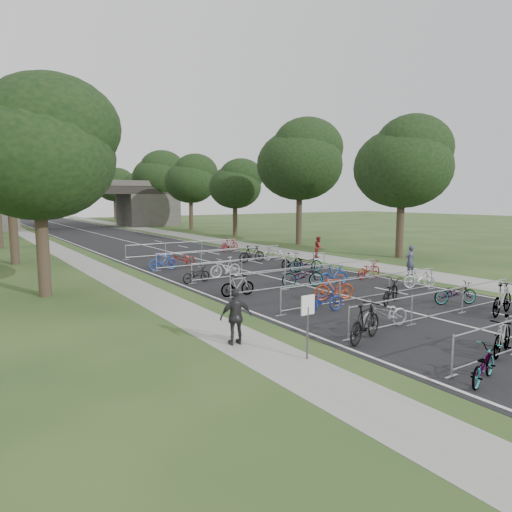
# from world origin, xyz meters

# --- Properties ---
(road) EXTENTS (11.00, 140.00, 0.01)m
(road) POSITION_xyz_m (0.00, 50.00, 0.01)
(road) COLOR black
(road) RESTS_ON ground
(sidewalk_right) EXTENTS (3.00, 140.00, 0.01)m
(sidewalk_right) POSITION_xyz_m (8.00, 50.00, 0.01)
(sidewalk_right) COLOR gray
(sidewalk_right) RESTS_ON ground
(sidewalk_left) EXTENTS (2.00, 140.00, 0.01)m
(sidewalk_left) POSITION_xyz_m (-7.50, 50.00, 0.01)
(sidewalk_left) COLOR gray
(sidewalk_left) RESTS_ON ground
(lane_markings) EXTENTS (0.12, 140.00, 0.00)m
(lane_markings) POSITION_xyz_m (0.00, 50.00, 0.00)
(lane_markings) COLOR silver
(lane_markings) RESTS_ON ground
(overpass_bridge) EXTENTS (31.00, 8.00, 7.05)m
(overpass_bridge) POSITION_xyz_m (0.00, 65.00, 3.53)
(overpass_bridge) COLOR #413E3A
(overpass_bridge) RESTS_ON ground
(park_sign) EXTENTS (0.45, 0.06, 1.83)m
(park_sign) POSITION_xyz_m (-6.80, 3.00, 1.27)
(park_sign) COLOR #4C4C51
(park_sign) RESTS_ON ground
(tree_left_0) EXTENTS (6.72, 6.72, 10.25)m
(tree_left_0) POSITION_xyz_m (-11.39, 15.93, 6.49)
(tree_left_0) COLOR #33261C
(tree_left_0) RESTS_ON ground
(tree_right_0) EXTENTS (7.17, 7.17, 10.93)m
(tree_right_0) POSITION_xyz_m (13.11, 15.93, 6.92)
(tree_right_0) COLOR #33261C
(tree_right_0) RESTS_ON ground
(tree_left_1) EXTENTS (7.56, 7.56, 11.53)m
(tree_left_1) POSITION_xyz_m (-11.39, 27.93, 7.30)
(tree_left_1) COLOR #33261C
(tree_left_1) RESTS_ON ground
(tree_right_1) EXTENTS (8.18, 8.18, 12.47)m
(tree_right_1) POSITION_xyz_m (13.11, 27.93, 7.90)
(tree_right_1) COLOR #33261C
(tree_right_1) RESTS_ON ground
(tree_right_2) EXTENTS (6.16, 6.16, 9.39)m
(tree_right_2) POSITION_xyz_m (13.11, 39.93, 5.95)
(tree_right_2) COLOR #33261C
(tree_right_2) RESTS_ON ground
(tree_right_3) EXTENTS (7.17, 7.17, 10.93)m
(tree_right_3) POSITION_xyz_m (13.11, 51.93, 6.92)
(tree_right_3) COLOR #33261C
(tree_right_3) RESTS_ON ground
(tree_right_4) EXTENTS (8.18, 8.18, 12.47)m
(tree_right_4) POSITION_xyz_m (13.11, 63.93, 7.90)
(tree_right_4) COLOR #33261C
(tree_right_4) RESTS_ON ground
(tree_right_5) EXTENTS (6.16, 6.16, 9.39)m
(tree_right_5) POSITION_xyz_m (13.11, 75.93, 5.95)
(tree_right_5) COLOR #33261C
(tree_right_5) RESTS_ON ground
(tree_right_6) EXTENTS (7.17, 7.17, 10.93)m
(tree_right_6) POSITION_xyz_m (13.11, 87.93, 6.92)
(tree_right_6) COLOR #33261C
(tree_right_6) RESTS_ON ground
(barrier_row_1) EXTENTS (9.70, 0.08, 1.10)m
(barrier_row_1) POSITION_xyz_m (0.00, 3.60, 0.55)
(barrier_row_1) COLOR #AAACB2
(barrier_row_1) RESTS_ON ground
(barrier_row_2) EXTENTS (9.70, 0.08, 1.10)m
(barrier_row_2) POSITION_xyz_m (0.00, 7.20, 0.55)
(barrier_row_2) COLOR #AAACB2
(barrier_row_2) RESTS_ON ground
(barrier_row_3) EXTENTS (9.70, 0.08, 1.10)m
(barrier_row_3) POSITION_xyz_m (0.00, 11.00, 0.55)
(barrier_row_3) COLOR #AAACB2
(barrier_row_3) RESTS_ON ground
(barrier_row_4) EXTENTS (9.70, 0.08, 1.10)m
(barrier_row_4) POSITION_xyz_m (0.00, 15.00, 0.55)
(barrier_row_4) COLOR #AAACB2
(barrier_row_4) RESTS_ON ground
(barrier_row_5) EXTENTS (9.70, 0.08, 1.10)m
(barrier_row_5) POSITION_xyz_m (0.00, 20.00, 0.55)
(barrier_row_5) COLOR #AAACB2
(barrier_row_5) RESTS_ON ground
(barrier_row_6) EXTENTS (9.70, 0.08, 1.10)m
(barrier_row_6) POSITION_xyz_m (0.00, 26.00, 0.55)
(barrier_row_6) COLOR #AAACB2
(barrier_row_6) RESTS_ON ground
(bike_0) EXTENTS (1.78, 1.02, 0.88)m
(bike_0) POSITION_xyz_m (-4.30, -0.63, 0.44)
(bike_0) COLOR #AAACB2
(bike_0) RESTS_ON ground
(bike_1) EXTENTS (1.93, 1.01, 1.11)m
(bike_1) POSITION_xyz_m (-1.91, 0.19, 0.56)
(bike_1) COLOR #AAACB2
(bike_1) RESTS_ON ground
(bike_4) EXTENTS (2.13, 1.20, 1.23)m
(bike_4) POSITION_xyz_m (-4.30, 3.20, 0.62)
(bike_4) COLOR black
(bike_4) RESTS_ON ground
(bike_5) EXTENTS (1.96, 0.95, 0.99)m
(bike_5) POSITION_xyz_m (-2.55, 3.89, 0.49)
(bike_5) COLOR #929299
(bike_5) RESTS_ON ground
(bike_6) EXTENTS (2.16, 1.00, 1.25)m
(bike_6) POSITION_xyz_m (2.51, 2.58, 0.63)
(bike_6) COLOR #AAACB2
(bike_6) RESTS_ON ground
(bike_7) EXTENTS (1.97, 1.41, 0.98)m
(bike_7) POSITION_xyz_m (2.62, 4.61, 0.49)
(bike_7) COLOR #AAACB2
(bike_7) RESTS_ON ground
(bike_8) EXTENTS (1.89, 0.77, 0.97)m
(bike_8) POSITION_xyz_m (-2.93, 6.66, 0.48)
(bike_8) COLOR navy
(bike_8) RESTS_ON ground
(bike_9) EXTENTS (1.96, 1.08, 1.13)m
(bike_9) POSITION_xyz_m (-1.11, 7.99, 0.57)
(bike_9) COLOR #9C3516
(bike_9) RESTS_ON ground
(bike_10) EXTENTS (2.14, 1.50, 1.07)m
(bike_10) POSITION_xyz_m (0.47, 6.22, 0.53)
(bike_10) COLOR black
(bike_10) RESTS_ON ground
(bike_11) EXTENTS (1.70, 1.12, 0.99)m
(bike_11) POSITION_xyz_m (4.30, 7.65, 0.50)
(bike_11) COLOR #B8BAC1
(bike_11) RESTS_ON ground
(bike_12) EXTENTS (1.71, 0.59, 1.01)m
(bike_12) POSITION_xyz_m (-4.19, 11.06, 0.50)
(bike_12) COLOR #AAACB2
(bike_12) RESTS_ON ground
(bike_13) EXTENTS (2.27, 1.44, 1.13)m
(bike_13) POSITION_xyz_m (-0.35, 11.10, 0.56)
(bike_13) COLOR #AAACB2
(bike_13) RESTS_ON ground
(bike_14) EXTENTS (1.75, 0.74, 1.02)m
(bike_14) POSITION_xyz_m (1.40, 10.66, 0.51)
(bike_14) COLOR navy
(bike_14) RESTS_ON ground
(bike_15) EXTENTS (1.94, 0.84, 0.99)m
(bike_15) POSITION_xyz_m (4.30, 10.99, 0.50)
(bike_15) COLOR maroon
(bike_15) RESTS_ON ground
(bike_16) EXTENTS (1.78, 0.88, 0.90)m
(bike_16) POSITION_xyz_m (-4.30, 15.09, 0.45)
(bike_16) COLOR black
(bike_16) RESTS_ON ground
(bike_17) EXTENTS (1.93, 0.57, 1.15)m
(bike_17) POSITION_xyz_m (-2.22, 15.64, 0.58)
(bike_17) COLOR #B6B5BE
(bike_17) RESTS_ON ground
(bike_18) EXTENTS (2.21, 1.30, 1.10)m
(bike_18) POSITION_xyz_m (2.75, 14.60, 0.55)
(bike_18) COLOR #AAACB2
(bike_18) RESTS_ON ground
(bike_19) EXTENTS (1.79, 0.69, 1.05)m
(bike_19) POSITION_xyz_m (2.76, 15.97, 0.52)
(bike_19) COLOR #AAACB2
(bike_19) RESTS_ON ground
(bike_20) EXTENTS (1.84, 0.59, 1.09)m
(bike_20) POSITION_xyz_m (-4.13, 20.10, 0.55)
(bike_20) COLOR #1C419D
(bike_20) RESTS_ON ground
(bike_21) EXTENTS (2.06, 0.92, 1.05)m
(bike_21) POSITION_xyz_m (-2.67, 20.54, 0.52)
(bike_21) COLOR maroon
(bike_21) RESTS_ON ground
(bike_22) EXTENTS (2.00, 0.69, 1.18)m
(bike_22) POSITION_xyz_m (2.28, 19.83, 0.59)
(bike_22) COLOR black
(bike_22) RESTS_ON ground
(bike_23) EXTENTS (1.99, 0.76, 1.03)m
(bike_23) POSITION_xyz_m (4.30, 19.95, 0.52)
(bike_23) COLOR #929399
(bike_23) RESTS_ON ground
(bike_27) EXTENTS (2.00, 0.95, 1.16)m
(bike_27) POSITION_xyz_m (4.30, 26.40, 0.58)
(bike_27) COLOR maroon
(bike_27) RESTS_ON ground
(pedestrian_a) EXTENTS (0.65, 0.44, 1.75)m
(pedestrian_a) POSITION_xyz_m (6.95, 10.30, 0.87)
(pedestrian_a) COLOR #303148
(pedestrian_a) RESTS_ON ground
(pedestrian_b) EXTENTS (0.98, 0.96, 1.60)m
(pedestrian_b) POSITION_xyz_m (7.82, 19.20, 0.80)
(pedestrian_b) COLOR maroon
(pedestrian_b) RESTS_ON ground
(pedestrian_c) EXTENTS (1.08, 0.60, 1.74)m
(pedestrian_c) POSITION_xyz_m (-7.80, 5.19, 0.87)
(pedestrian_c) COLOR #28272A
(pedestrian_c) RESTS_ON ground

